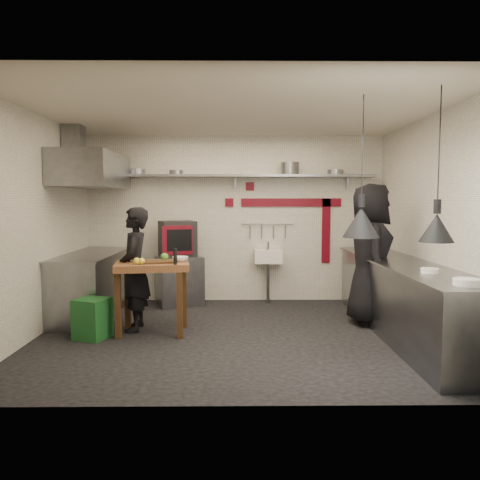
{
  "coord_description": "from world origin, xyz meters",
  "views": [
    {
      "loc": [
        -0.01,
        -5.86,
        1.7
      ],
      "look_at": [
        0.06,
        0.3,
        1.19
      ],
      "focal_mm": 35.0,
      "sensor_mm": 36.0,
      "label": 1
    }
  ],
  "objects_px": {
    "green_bin": "(92,318)",
    "chef_right": "(370,254)",
    "prep_table": "(152,298)",
    "chef_left": "(134,269)",
    "oven_stand": "(179,280)",
    "combi_oven": "(177,239)"
  },
  "relations": [
    {
      "from": "green_bin",
      "to": "chef_right",
      "type": "xyz_separation_m",
      "value": [
        3.64,
        0.68,
        0.72
      ]
    },
    {
      "from": "prep_table",
      "to": "chef_left",
      "type": "distance_m",
      "value": 0.46
    },
    {
      "from": "oven_stand",
      "to": "prep_table",
      "type": "bearing_deg",
      "value": -114.98
    },
    {
      "from": "green_bin",
      "to": "chef_left",
      "type": "height_order",
      "value": "chef_left"
    },
    {
      "from": "oven_stand",
      "to": "chef_right",
      "type": "relative_size",
      "value": 0.41
    },
    {
      "from": "oven_stand",
      "to": "green_bin",
      "type": "bearing_deg",
      "value": -134.02
    },
    {
      "from": "combi_oven",
      "to": "oven_stand",
      "type": "bearing_deg",
      "value": 25.13
    },
    {
      "from": "chef_left",
      "to": "chef_right",
      "type": "bearing_deg",
      "value": 91.97
    },
    {
      "from": "prep_table",
      "to": "chef_right",
      "type": "xyz_separation_m",
      "value": [
        2.94,
        0.44,
        0.51
      ]
    },
    {
      "from": "combi_oven",
      "to": "chef_left",
      "type": "distance_m",
      "value": 1.59
    },
    {
      "from": "green_bin",
      "to": "chef_right",
      "type": "relative_size",
      "value": 0.26
    },
    {
      "from": "combi_oven",
      "to": "green_bin",
      "type": "distance_m",
      "value": 2.23
    },
    {
      "from": "chef_left",
      "to": "prep_table",
      "type": "bearing_deg",
      "value": 57.78
    },
    {
      "from": "chef_right",
      "to": "chef_left",
      "type": "bearing_deg",
      "value": 100.04
    },
    {
      "from": "chef_left",
      "to": "chef_right",
      "type": "xyz_separation_m",
      "value": [
        3.19,
        0.3,
        0.16
      ]
    },
    {
      "from": "green_bin",
      "to": "chef_left",
      "type": "distance_m",
      "value": 0.82
    },
    {
      "from": "oven_stand",
      "to": "chef_right",
      "type": "height_order",
      "value": "chef_right"
    },
    {
      "from": "oven_stand",
      "to": "chef_right",
      "type": "bearing_deg",
      "value": -43.83
    },
    {
      "from": "oven_stand",
      "to": "prep_table",
      "type": "height_order",
      "value": "prep_table"
    },
    {
      "from": "combi_oven",
      "to": "green_bin",
      "type": "height_order",
      "value": "combi_oven"
    },
    {
      "from": "chef_left",
      "to": "green_bin",
      "type": "bearing_deg",
      "value": -53.21
    },
    {
      "from": "combi_oven",
      "to": "chef_left",
      "type": "xyz_separation_m",
      "value": [
        -0.38,
        -1.51,
        -0.28
      ]
    }
  ]
}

